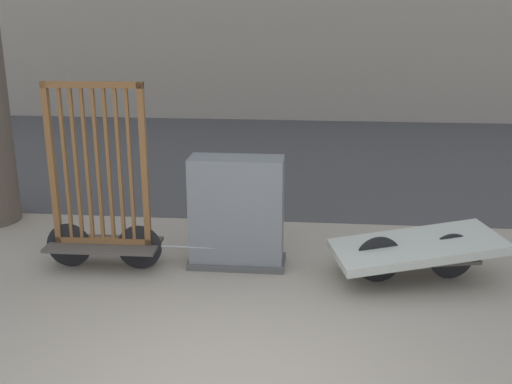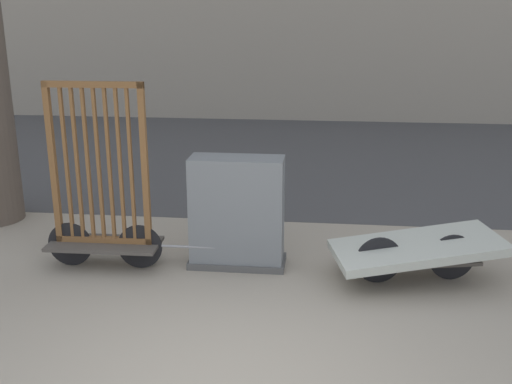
# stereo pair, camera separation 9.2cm
# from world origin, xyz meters

# --- Properties ---
(road_strip) EXTENTS (56.00, 8.70, 0.01)m
(road_strip) POSITION_xyz_m (0.00, 8.78, 0.00)
(road_strip) COLOR #424244
(road_strip) RESTS_ON ground_plane
(bike_cart_with_bedframe) EXTENTS (2.06, 0.58, 2.21)m
(bike_cart_with_bedframe) POSITION_xyz_m (-1.82, 2.58, 0.78)
(bike_cart_with_bedframe) COLOR #4C4742
(bike_cart_with_bedframe) RESTS_ON ground_plane
(bike_cart_with_mattress) EXTENTS (2.33, 1.28, 0.55)m
(bike_cart_with_mattress) POSITION_xyz_m (1.83, 2.58, 0.38)
(bike_cart_with_mattress) COLOR #4C4742
(bike_cart_with_mattress) RESTS_ON ground_plane
(utility_cabinet) EXTENTS (1.16, 0.50, 1.34)m
(utility_cabinet) POSITION_xyz_m (-0.25, 2.81, 0.63)
(utility_cabinet) COLOR #4C4C4C
(utility_cabinet) RESTS_ON ground_plane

